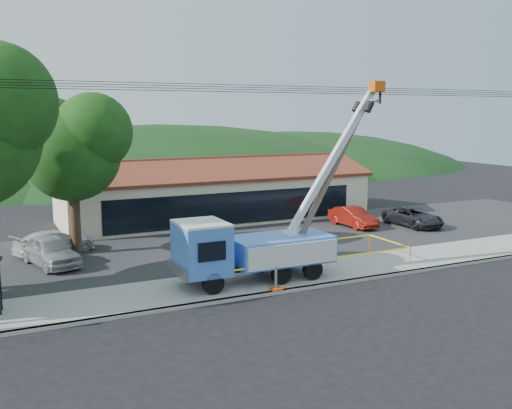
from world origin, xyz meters
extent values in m
plane|color=black|center=(0.00, 0.00, 0.00)|extent=(120.00, 120.00, 0.00)
cube|color=#AAA69F|center=(0.00, 2.10, 0.07)|extent=(60.00, 0.25, 0.15)
cube|color=#AAA69F|center=(0.00, 4.00, 0.07)|extent=(60.00, 4.00, 0.15)
cube|color=#28282B|center=(0.00, 12.00, 0.05)|extent=(60.00, 12.00, 0.10)
cube|color=beige|center=(4.00, 20.00, 1.70)|extent=(22.00, 8.00, 3.40)
cube|color=black|center=(4.00, 15.98, 1.43)|extent=(18.04, 0.08, 2.21)
cube|color=maroon|center=(4.00, 18.00, 3.90)|extent=(22.50, 4.53, 1.52)
cube|color=maroon|center=(4.00, 22.00, 3.90)|extent=(22.50, 4.53, 1.52)
cube|color=maroon|center=(4.00, 20.00, 4.55)|extent=(22.50, 0.30, 0.25)
cylinder|color=#332316|center=(-7.00, 13.00, 2.09)|extent=(0.56, 0.56, 4.18)
sphere|color=#1A380F|center=(-7.00, 13.00, 5.70)|extent=(5.25, 5.25, 5.25)
sphere|color=#1A380F|center=(-8.05, 13.70, 6.65)|extent=(4.20, 4.20, 4.20)
sphere|color=#1A380F|center=(-5.95, 12.30, 6.84)|extent=(4.20, 4.20, 4.20)
ellipsoid|color=black|center=(10.00, 55.00, 0.00)|extent=(89.60, 64.00, 32.00)
ellipsoid|color=black|center=(30.00, 55.00, 0.00)|extent=(72.80, 52.00, 26.00)
cylinder|color=black|center=(0.00, 3.10, 8.71)|extent=(60.00, 0.02, 0.02)
cylinder|color=black|center=(0.00, 3.60, 8.83)|extent=(60.00, 0.02, 0.02)
cylinder|color=black|center=(0.00, 4.10, 8.95)|extent=(60.00, 0.02, 0.02)
cylinder|color=black|center=(0.00, 4.50, 9.07)|extent=(60.00, 0.02, 0.02)
cylinder|color=black|center=(-2.85, 2.89, 0.62)|extent=(0.93, 0.31, 0.93)
cylinder|color=black|center=(-2.85, 5.06, 0.62)|extent=(0.93, 0.31, 0.93)
cylinder|color=black|center=(0.46, 2.89, 0.62)|extent=(0.93, 0.31, 0.93)
cylinder|color=black|center=(0.46, 5.06, 0.62)|extent=(0.93, 0.31, 0.93)
cylinder|color=black|center=(2.12, 2.89, 0.62)|extent=(0.93, 0.31, 0.93)
cylinder|color=black|center=(2.12, 5.06, 0.62)|extent=(0.93, 0.31, 0.93)
cube|color=black|center=(-0.16, 3.98, 0.88)|extent=(6.84, 1.04, 0.26)
cube|color=#3B6FD3|center=(-2.96, 3.98, 1.92)|extent=(2.07, 2.49, 2.18)
cube|color=silver|center=(-2.96, 3.98, 3.06)|extent=(2.07, 2.49, 0.12)
cube|color=black|center=(-3.94, 3.98, 2.07)|extent=(0.08, 1.87, 0.93)
cube|color=gray|center=(-4.05, 3.98, 1.09)|extent=(0.16, 2.38, 0.52)
cube|color=#3B6FD3|center=(0.98, 3.98, 1.50)|extent=(4.77, 2.49, 1.24)
cylinder|color=silver|center=(1.50, 3.98, 1.97)|extent=(0.73, 0.73, 0.62)
cube|color=silver|center=(3.83, 3.98, 5.67)|extent=(4.90, 0.29, 7.05)
cube|color=gray|center=(4.14, 3.98, 5.93)|extent=(2.95, 0.19, 4.23)
cube|color=#D6500B|center=(6.16, 3.77, 9.11)|extent=(0.62, 0.52, 0.52)
cube|color=#D6500B|center=(-0.16, 2.21, 0.20)|extent=(0.47, 0.47, 0.08)
cube|color=#D6500B|center=(2.54, 5.74, 0.20)|extent=(0.47, 0.47, 0.08)
cylinder|color=brown|center=(3.65, 4.07, 4.63)|extent=(5.30, 0.31, 9.12)
cube|color=brown|center=(5.77, 4.07, 8.43)|extent=(0.16, 1.77, 0.16)
cylinder|color=black|center=(5.58, 4.56, 8.13)|extent=(0.55, 0.35, 0.60)
cylinder|color=black|center=(5.58, 3.58, 8.13)|extent=(0.55, 0.35, 0.60)
cylinder|color=#D6500B|center=(-3.13, 2.87, 0.64)|extent=(0.06, 0.06, 0.98)
cylinder|color=#D6500B|center=(7.89, 2.87, 0.64)|extent=(0.06, 0.06, 0.98)
cylinder|color=#D6500B|center=(7.89, 6.21, 0.64)|extent=(0.06, 0.06, 0.98)
cylinder|color=#D6500B|center=(-3.13, 6.21, 0.64)|extent=(0.06, 0.06, 0.98)
cube|color=yellow|center=(2.38, 2.87, 1.08)|extent=(11.02, 0.01, 0.06)
cube|color=yellow|center=(7.89, 4.54, 1.08)|extent=(0.01, 3.34, 0.06)
cube|color=yellow|center=(2.38, 6.21, 1.08)|extent=(11.02, 0.01, 0.06)
cube|color=yellow|center=(-3.13, 4.54, 1.08)|extent=(0.01, 3.34, 0.06)
imported|color=#A0A3A7|center=(-8.57, 11.02, 0.00)|extent=(2.95, 4.82, 1.53)
imported|color=maroon|center=(11.33, 12.67, 0.00)|extent=(1.58, 4.13, 1.34)
imported|color=silver|center=(-8.08, 13.56, 0.00)|extent=(4.83, 3.27, 1.30)
imported|color=black|center=(15.20, 11.04, 0.00)|extent=(2.24, 4.69, 1.29)
camera|label=1|loc=(-11.45, -19.12, 7.82)|focal=40.00mm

